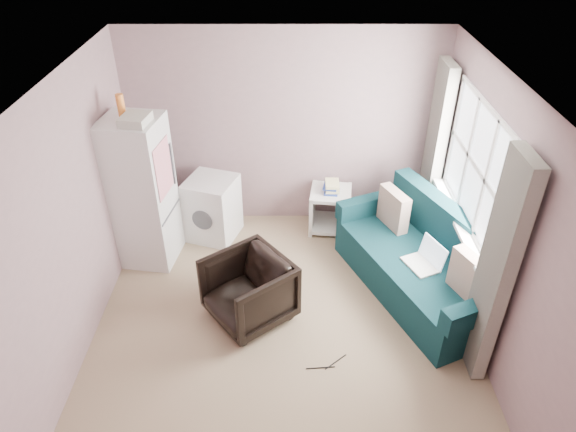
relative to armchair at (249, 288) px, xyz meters
name	(u,v)px	position (x,y,z in m)	size (l,w,h in m)	color
room	(285,230)	(0.37, -0.21, 0.87)	(3.84, 4.24, 2.54)	#967E62
armchair	(249,288)	(0.00, 0.00, 0.00)	(0.75, 0.70, 0.77)	black
fridge	(142,192)	(-1.23, 1.02, 0.51)	(0.70, 0.69, 2.01)	silver
washing_machine	(212,207)	(-0.54, 1.46, 0.03)	(0.71, 0.71, 0.80)	silver
side_table	(330,207)	(0.94, 1.60, -0.06)	(0.56, 0.56, 0.69)	white
sofa	(424,264)	(1.88, 0.44, -0.04)	(1.72, 2.31, 0.94)	#0B2F35
window_dressing	(460,202)	(2.13, 0.48, 0.72)	(0.17, 2.62, 2.18)	white
floor_cables	(328,365)	(0.78, -0.66, -0.38)	(0.39, 0.18, 0.01)	black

